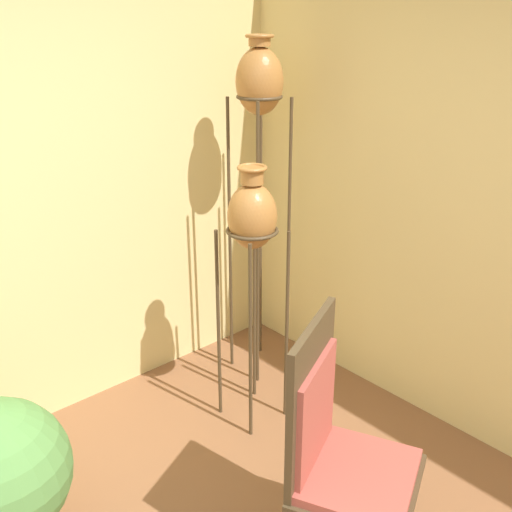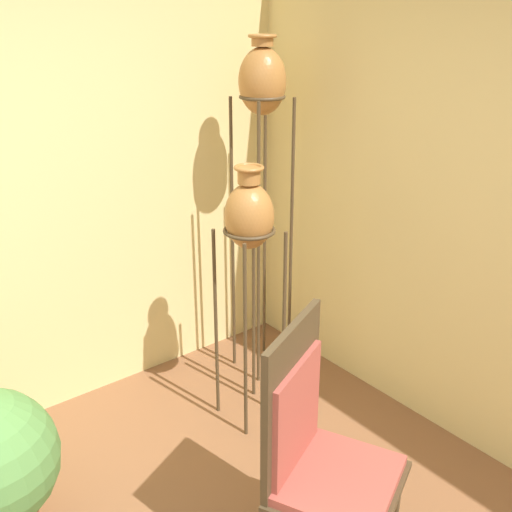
# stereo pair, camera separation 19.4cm
# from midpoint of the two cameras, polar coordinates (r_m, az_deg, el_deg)

# --- Properties ---
(vase_stand_tall) EXTENTS (0.28, 0.28, 2.11)m
(vase_stand_tall) POSITION_cam_midpoint_polar(r_m,az_deg,el_deg) (3.51, -1.31, 15.02)
(vase_stand_tall) COLOR #473823
(vase_stand_tall) RESTS_ON ground_plane
(vase_stand_medium) EXTENTS (0.29, 0.29, 1.50)m
(vase_stand_medium) POSITION_cam_midpoint_polar(r_m,az_deg,el_deg) (3.13, -2.14, 3.20)
(vase_stand_medium) COLOR #473823
(vase_stand_medium) RESTS_ON ground_plane
(chair) EXTENTS (0.66, 0.63, 1.15)m
(chair) POSITION_cam_midpoint_polar(r_m,az_deg,el_deg) (2.50, 5.43, -17.55)
(chair) COLOR #473823
(chair) RESTS_ON ground_plane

